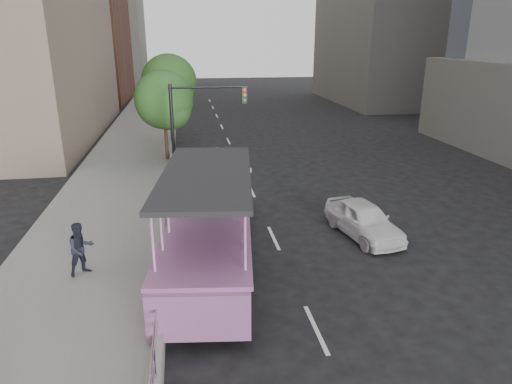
{
  "coord_description": "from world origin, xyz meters",
  "views": [
    {
      "loc": [
        -2.23,
        -12.1,
        7.47
      ],
      "look_at": [
        0.12,
        2.87,
        2.33
      ],
      "focal_mm": 32.0,
      "sensor_mm": 36.0,
      "label": 1
    }
  ],
  "objects": [
    {
      "name": "ground",
      "position": [
        0.0,
        0.0,
        0.0
      ],
      "size": [
        160.0,
        160.0,
        0.0
      ],
      "primitive_type": "plane",
      "color": "black"
    },
    {
      "name": "sidewalk",
      "position": [
        -5.75,
        10.0,
        0.15
      ],
      "size": [
        5.5,
        80.0,
        0.3
      ],
      "primitive_type": "cube",
      "color": "gray",
      "rests_on": "ground"
    },
    {
      "name": "kerb_wall",
      "position": [
        -3.12,
        2.0,
        0.48
      ],
      "size": [
        0.24,
        30.0,
        0.36
      ],
      "primitive_type": "cube",
      "color": "#ACABA6",
      "rests_on": "sidewalk"
    },
    {
      "name": "guardrail",
      "position": [
        -3.12,
        2.0,
        1.14
      ],
      "size": [
        0.07,
        22.0,
        0.71
      ],
      "color": "#BAB9BE",
      "rests_on": "kerb_wall"
    },
    {
      "name": "duck_boat",
      "position": [
        -1.48,
        2.88,
        1.31
      ],
      "size": [
        3.83,
        10.89,
        3.54
      ],
      "color": "black",
      "rests_on": "ground"
    },
    {
      "name": "car",
      "position": [
        4.54,
        3.68,
        0.69
      ],
      "size": [
        2.36,
        4.3,
        1.39
      ],
      "primitive_type": "imported",
      "rotation": [
        0.0,
        0.0,
        0.18
      ],
      "color": "white",
      "rests_on": "ground"
    },
    {
      "name": "pedestrian_mid",
      "position": [
        -5.66,
        1.62,
        1.17
      ],
      "size": [
        1.07,
        1.03,
        1.74
      ],
      "primitive_type": "imported",
      "rotation": [
        0.0,
        0.0,
        0.62
      ],
      "color": "#222532",
      "rests_on": "sidewalk"
    },
    {
      "name": "parking_sign",
      "position": [
        -2.87,
        4.3,
        1.73
      ],
      "size": [
        0.11,
        0.62,
        2.75
      ],
      "color": "black",
      "rests_on": "ground"
    },
    {
      "name": "traffic_signal",
      "position": [
        -1.7,
        12.5,
        3.5
      ],
      "size": [
        4.2,
        0.32,
        5.2
      ],
      "color": "black",
      "rests_on": "ground"
    },
    {
      "name": "street_tree_near",
      "position": [
        -3.3,
        15.93,
        3.82
      ],
      "size": [
        3.52,
        3.52,
        5.72
      ],
      "color": "#3E2A1C",
      "rests_on": "ground"
    },
    {
      "name": "street_tree_far",
      "position": [
        -3.1,
        21.93,
        4.31
      ],
      "size": [
        3.97,
        3.97,
        6.45
      ],
      "color": "#3E2A1C",
      "rests_on": "ground"
    },
    {
      "name": "midrise_stone_b",
      "position": [
        -16.0,
        64.0,
        10.0
      ],
      "size": [
        16.0,
        14.0,
        20.0
      ],
      "primitive_type": "cube",
      "color": "slate",
      "rests_on": "ground"
    }
  ]
}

